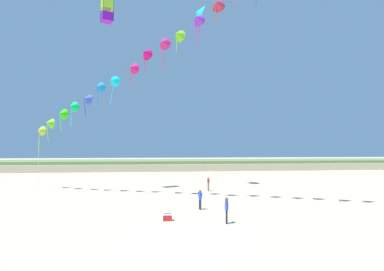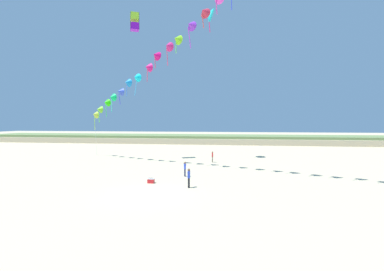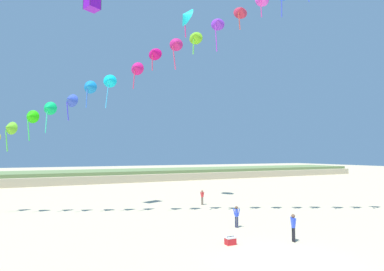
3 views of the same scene
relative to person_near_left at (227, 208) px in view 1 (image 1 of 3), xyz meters
The scene contains 9 objects.
ground_plane 3.71m from the person_near_left, 139.08° to the right, with size 240.00×240.00×0.00m, color beige.
dune_ridge 46.33m from the person_near_left, 93.36° to the left, with size 120.00×13.76×1.96m.
person_near_left is the anchor object (origin of this frame).
person_near_right 4.41m from the person_near_left, 103.91° to the left, with size 0.34×0.47×1.48m.
person_mid_center 13.64m from the person_near_left, 85.38° to the left, with size 0.25×0.51×1.49m.
kite_banner_string 16.04m from the person_near_left, 111.80° to the left, with size 29.58×19.31×22.92m.
large_kite_low_lead 25.16m from the person_near_left, 124.68° to the left, with size 1.52×1.52×2.31m.
large_kite_mid_trail 25.53m from the person_near_left, 88.53° to the left, with size 1.58×2.22×3.52m.
beach_cooler 3.84m from the person_near_left, 162.24° to the left, with size 0.58×0.41×0.46m.
Camera 1 is at (-1.40, -15.83, 4.67)m, focal length 28.00 mm.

